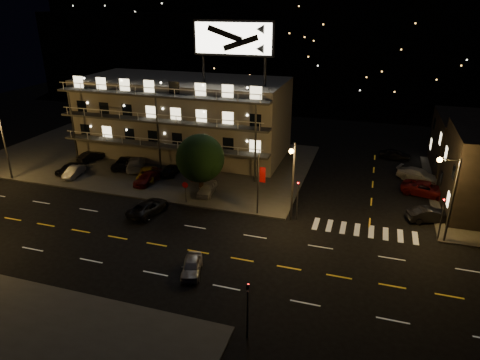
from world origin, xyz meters
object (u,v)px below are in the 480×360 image
(lot_car_2, at_px, (147,175))
(lot_car_7, at_px, (136,163))
(road_car_west, at_px, (149,207))
(tree, at_px, (200,160))
(side_car_0, at_px, (430,215))
(lot_car_4, at_px, (207,188))
(road_car_east, at_px, (192,266))

(lot_car_2, height_order, lot_car_7, lot_car_7)
(road_car_west, bearing_deg, tree, -110.53)
(lot_car_2, bearing_deg, tree, -33.22)
(lot_car_2, relative_size, side_car_0, 1.03)
(tree, relative_size, side_car_0, 1.59)
(tree, distance_m, lot_car_7, 12.47)
(side_car_0, bearing_deg, road_car_west, 84.64)
(tree, relative_size, lot_car_4, 1.80)
(tree, bearing_deg, lot_car_2, 165.80)
(lot_car_2, relative_size, lot_car_4, 1.17)
(lot_car_2, bearing_deg, lot_car_7, 119.32)
(road_car_east, bearing_deg, lot_car_7, 114.57)
(lot_car_7, relative_size, road_car_west, 1.06)
(tree, bearing_deg, road_car_east, -70.40)
(side_car_0, bearing_deg, lot_car_7, 64.49)
(road_car_west, bearing_deg, lot_car_7, -43.88)
(lot_car_7, distance_m, side_car_0, 34.99)
(lot_car_4, distance_m, lot_car_7, 12.49)
(tree, bearing_deg, road_car_west, -120.79)
(tree, relative_size, lot_car_7, 1.31)
(lot_car_4, xyz_separation_m, lot_car_7, (-11.64, 4.53, 0.11))
(lot_car_7, xyz_separation_m, side_car_0, (34.79, -3.76, -0.20))
(lot_car_4, bearing_deg, side_car_0, -2.28)
(tree, height_order, lot_car_7, tree)
(lot_car_4, bearing_deg, road_car_east, -77.18)
(lot_car_2, xyz_separation_m, lot_car_7, (-3.16, 2.81, 0.14))
(side_car_0, height_order, road_car_east, side_car_0)
(lot_car_4, bearing_deg, lot_car_7, 154.57)
(lot_car_4, height_order, road_car_east, lot_car_4)
(tree, relative_size, road_car_east, 1.90)
(lot_car_4, bearing_deg, road_car_west, -128.09)
(tree, bearing_deg, side_car_0, 2.51)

